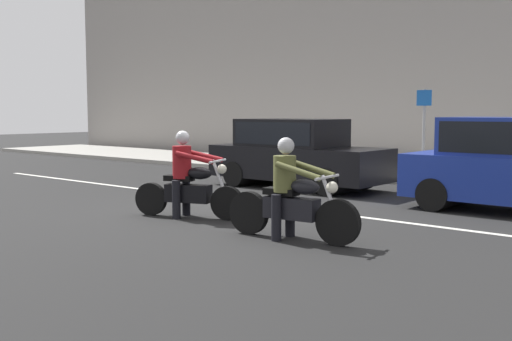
% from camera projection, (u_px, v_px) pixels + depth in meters
% --- Properties ---
extents(ground_plane, '(80.00, 80.00, 0.00)m').
position_uv_depth(ground_plane, '(225.00, 209.00, 11.95)').
color(ground_plane, black).
extents(sidewalk_slab, '(40.00, 4.40, 0.14)m').
position_uv_depth(sidewalk_slab, '(409.00, 174.00, 18.05)').
color(sidewalk_slab, '#99968E').
rests_on(sidewalk_slab, ground_plane).
extents(building_facade, '(40.00, 1.40, 9.85)m').
position_uv_depth(building_facade, '(458.00, 20.00, 20.17)').
color(building_facade, gray).
rests_on(building_facade, ground_plane).
extents(lane_marking_stripe, '(18.00, 0.14, 0.01)m').
position_uv_depth(lane_marking_stripe, '(230.00, 200.00, 13.08)').
color(lane_marking_stripe, silver).
rests_on(lane_marking_stripe, ground_plane).
extents(motorcycle_with_rider_olive, '(2.21, 0.71, 1.53)m').
position_uv_depth(motorcycle_with_rider_olive, '(291.00, 198.00, 9.05)').
color(motorcycle_with_rider_olive, black).
rests_on(motorcycle_with_rider_olive, ground_plane).
extents(motorcycle_with_rider_crimson, '(2.03, 0.96, 1.57)m').
position_uv_depth(motorcycle_with_rider_crimson, '(188.00, 182.00, 10.94)').
color(motorcycle_with_rider_crimson, black).
rests_on(motorcycle_with_rider_crimson, ground_plane).
extents(parked_sedan_black, '(4.52, 1.82, 1.72)m').
position_uv_depth(parked_sedan_black, '(296.00, 153.00, 15.20)').
color(parked_sedan_black, black).
rests_on(parked_sedan_black, ground_plane).
extents(parked_hatchback_cobalt_blue, '(3.77, 1.76, 1.80)m').
position_uv_depth(parked_hatchback_cobalt_blue, '(510.00, 164.00, 11.44)').
color(parked_hatchback_cobalt_blue, navy).
rests_on(parked_hatchback_cobalt_blue, ground_plane).
extents(street_sign_post, '(0.44, 0.08, 2.40)m').
position_uv_depth(street_sign_post, '(424.00, 122.00, 17.22)').
color(street_sign_post, gray).
rests_on(street_sign_post, sidewalk_slab).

